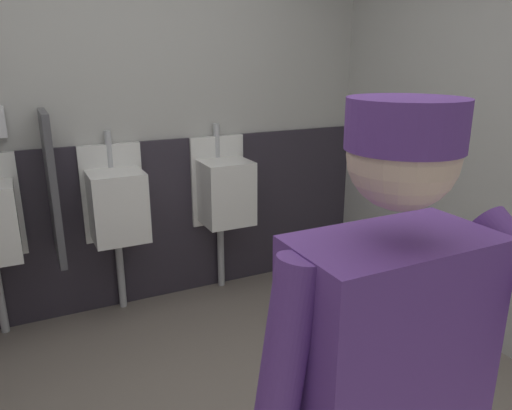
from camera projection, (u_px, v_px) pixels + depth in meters
name	position (u px, v px, depth m)	size (l,w,h in m)	color
wall_back	(119.00, 117.00, 3.22)	(4.22, 0.12, 2.61)	#B2B2AD
wainscot_band_back	(130.00, 225.00, 3.37)	(3.62, 0.03, 1.15)	#2D2833
urinal_middle	(117.00, 204.00, 3.15)	(0.40, 0.34, 1.24)	white
urinal_right	(224.00, 191.00, 3.46)	(0.40, 0.34, 1.24)	white
privacy_divider_panel	(52.00, 188.00, 2.88)	(0.04, 0.40, 0.90)	#4C4C51
person	(384.00, 398.00, 1.10)	(0.66, 0.60, 1.62)	#2D3342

